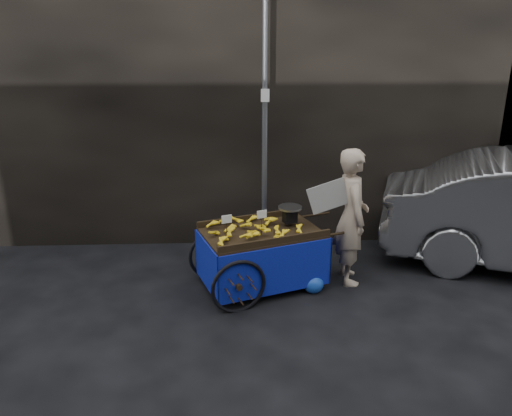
{
  "coord_description": "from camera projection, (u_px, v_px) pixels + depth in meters",
  "views": [
    {
      "loc": [
        -0.14,
        -5.94,
        3.2
      ],
      "look_at": [
        0.14,
        0.5,
        0.97
      ],
      "focal_mm": 35.0,
      "sensor_mm": 36.0,
      "label": 1
    }
  ],
  "objects": [
    {
      "name": "vendor",
      "position": [
        351.0,
        217.0,
        6.62
      ],
      "size": [
        0.86,
        0.68,
        1.85
      ],
      "rotation": [
        0.0,
        0.0,
        1.59
      ],
      "color": "tan",
      "rests_on": "ground"
    },
    {
      "name": "building_wall",
      "position": [
        266.0,
        80.0,
        8.31
      ],
      "size": [
        13.5,
        2.0,
        5.0
      ],
      "color": "black",
      "rests_on": "ground"
    },
    {
      "name": "banana_cart",
      "position": [
        259.0,
        238.0,
        6.52
      ],
      "size": [
        2.28,
        1.58,
        1.14
      ],
      "rotation": [
        0.0,
        0.0,
        0.34
      ],
      "color": "black",
      "rests_on": "ground"
    },
    {
      "name": "ground",
      "position": [
        247.0,
        289.0,
        6.66
      ],
      "size": [
        80.0,
        80.0,
        0.0
      ],
      "primitive_type": "plane",
      "color": "black",
      "rests_on": "ground"
    },
    {
      "name": "street_pole",
      "position": [
        265.0,
        123.0,
        7.24
      ],
      "size": [
        0.12,
        0.1,
        4.0
      ],
      "color": "slate",
      "rests_on": "ground"
    },
    {
      "name": "plastic_bag",
      "position": [
        313.0,
        285.0,
        6.53
      ],
      "size": [
        0.27,
        0.21,
        0.24
      ],
      "primitive_type": "ellipsoid",
      "color": "blue",
      "rests_on": "ground"
    }
  ]
}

